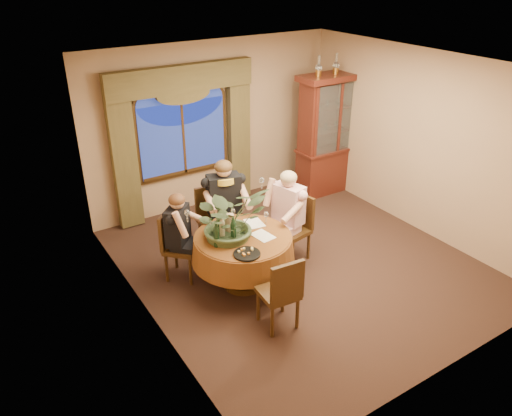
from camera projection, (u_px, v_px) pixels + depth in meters
floor at (299, 263)px, 7.22m from camera, size 5.00×5.00×0.00m
wall_back at (213, 125)px, 8.46m from camera, size 4.50×0.00×4.50m
wall_right at (419, 143)px, 7.67m from camera, size 0.00×5.00×5.00m
ceiling at (308, 66)px, 5.95m from camera, size 5.00×5.00×0.00m
window at (183, 138)px, 8.16m from camera, size 1.62×0.10×1.32m
arched_transom at (180, 91)px, 7.81m from camera, size 1.60×0.06×0.44m
drapery_left at (124, 158)px, 7.69m from camera, size 0.38×0.14×2.32m
drapery_right at (239, 135)px, 8.68m from camera, size 0.38×0.14×2.32m
swag_valance at (181, 79)px, 7.66m from camera, size 2.45×0.16×0.42m
dining_table at (243, 261)px, 6.59m from camera, size 1.73×1.73×0.75m
china_cabinet at (331, 134)px, 9.00m from camera, size 1.34×0.53×2.17m
oil_lamp_left at (319, 66)px, 8.25m from camera, size 0.11×0.11×0.34m
oil_lamp_center at (336, 63)px, 8.43m from camera, size 0.11×0.11×0.34m
oil_lamp_right at (353, 61)px, 8.61m from camera, size 0.11×0.11×0.34m
chair_right at (292, 229)px, 7.12m from camera, size 0.49×0.49×0.96m
chair_back_right at (214, 222)px, 7.33m from camera, size 0.46×0.46×0.96m
chair_back at (182, 246)px, 6.71m from camera, size 0.59×0.59×0.96m
chair_front_left at (278, 291)px, 5.82m from camera, size 0.45×0.45×0.96m
person_pink at (288, 216)px, 7.05m from camera, size 0.56×0.59×1.38m
person_back at (178, 236)px, 6.65m from camera, size 0.61×0.61×1.26m
person_scarf at (224, 207)px, 7.19m from camera, size 0.63×0.59×1.46m
stoneware_vase at (230, 224)px, 6.41m from camera, size 0.15×0.15×0.27m
centerpiece_plant at (229, 194)px, 6.15m from camera, size 0.92×1.03×0.80m
olive_bowl at (245, 235)px, 6.40m from camera, size 0.16×0.16×0.05m
cheese_platter at (247, 254)px, 6.01m from camera, size 0.33×0.33×0.02m
wine_bottle_0 at (216, 235)px, 6.12m from camera, size 0.07×0.07×0.33m
wine_bottle_1 at (222, 228)px, 6.27m from camera, size 0.07×0.07×0.33m
wine_bottle_2 at (219, 225)px, 6.32m from camera, size 0.07×0.07×0.33m
wine_bottle_3 at (233, 229)px, 6.25m from camera, size 0.07×0.07×0.33m
tasting_paper_0 at (263, 236)px, 6.41m from camera, size 0.25×0.32×0.00m
tasting_paper_1 at (254, 223)px, 6.72m from camera, size 0.25×0.33×0.00m
wine_glass_person_pink at (266, 218)px, 6.67m from camera, size 0.07×0.07×0.18m
wine_glass_person_back at (209, 226)px, 6.46m from camera, size 0.07×0.07×0.18m
wine_glass_person_scarf at (233, 214)px, 6.75m from camera, size 0.07×0.07×0.18m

